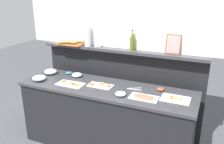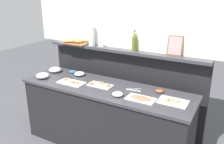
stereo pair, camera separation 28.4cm
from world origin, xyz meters
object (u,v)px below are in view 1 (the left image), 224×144
glass_bowl_large (51,72)px  condiment_bowl_cream (69,73)px  glass_bowl_medium (77,75)px  salt_shaker (96,44)px  water_carafe (88,36)px  glass_bowl_small (39,78)px  pepper_shaker (99,44)px  serving_tongs (134,89)px  sandwich_platter_front (70,84)px  olive_oil_bottle (132,41)px  glass_bowl_extra (120,94)px  cold_cuts_platter (144,97)px  framed_picture (173,44)px  sandwich_platter_rear (100,85)px  condiment_bowl_teal (161,89)px  bread_basket (72,42)px  sandwich_platter_side (175,99)px

glass_bowl_large → condiment_bowl_cream: bearing=22.8°
glass_bowl_medium → salt_shaker: (0.19, 0.26, 0.42)m
condiment_bowl_cream → water_carafe: water_carafe is taller
glass_bowl_large → glass_bowl_medium: 0.42m
glass_bowl_small → salt_shaker: size_ratio=2.12×
glass_bowl_small → pepper_shaker: (0.63, 0.59, 0.41)m
serving_tongs → sandwich_platter_front: bearing=-167.1°
sandwich_platter_front → olive_oil_bottle: olive_oil_bottle is taller
glass_bowl_extra → salt_shaker: size_ratio=1.48×
cold_cuts_platter → pepper_shaker: size_ratio=3.81×
glass_bowl_large → pepper_shaker: bearing=25.5°
cold_cuts_platter → olive_oil_bottle: 0.84m
sandwich_platter_front → framed_picture: 1.42m
serving_tongs → olive_oil_bottle: size_ratio=0.68×
sandwich_platter_rear → condiment_bowl_cream: bearing=159.8°
cold_cuts_platter → glass_bowl_small: size_ratio=1.80×
condiment_bowl_teal → glass_bowl_large: bearing=-178.1°
serving_tongs → framed_picture: framed_picture is taller
pepper_shaker → bread_basket: pepper_shaker is taller
cold_cuts_platter → glass_bowl_large: (-1.50, 0.24, 0.02)m
olive_oil_bottle → condiment_bowl_teal: bearing=-29.6°
sandwich_platter_front → framed_picture: (1.19, 0.58, 0.52)m
sandwich_platter_front → glass_bowl_large: 0.55m
condiment_bowl_cream → framed_picture: bearing=9.6°
serving_tongs → water_carafe: water_carafe is taller
sandwich_platter_rear → olive_oil_bottle: 0.73m
condiment_bowl_cream → framed_picture: 1.54m
glass_bowl_large → framed_picture: bearing=11.7°
glass_bowl_small → framed_picture: 1.84m
sandwich_platter_rear → glass_bowl_extra: bearing=-26.4°
sandwich_platter_rear → olive_oil_bottle: (0.26, 0.45, 0.51)m
cold_cuts_platter → salt_shaker: 1.13m
sandwich_platter_rear → glass_bowl_extra: size_ratio=2.52×
salt_shaker → sandwich_platter_front: bearing=-101.8°
sandwich_platter_rear → olive_oil_bottle: olive_oil_bottle is taller
sandwich_platter_rear → condiment_bowl_teal: 0.76m
glass_bowl_extra → framed_picture: size_ratio=0.51×
pepper_shaker → water_carafe: 0.21m
glass_bowl_medium → condiment_bowl_teal: bearing=0.2°
sandwich_platter_front → bread_basket: 0.76m
glass_bowl_large → glass_bowl_small: (0.02, -0.28, -0.00)m
sandwich_platter_rear → serving_tongs: 0.44m
sandwich_platter_side → glass_bowl_extra: 0.63m
cold_cuts_platter → glass_bowl_small: (-1.47, -0.04, 0.02)m
serving_tongs → bread_basket: size_ratio=0.44×
sandwich_platter_side → condiment_bowl_teal: (-0.21, 0.19, 0.01)m
glass_bowl_medium → glass_bowl_small: bearing=-139.9°
glass_bowl_extra → condiment_bowl_cream: size_ratio=1.24×
salt_shaker → bread_basket: 0.42m
glass_bowl_medium → salt_shaker: size_ratio=1.72×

